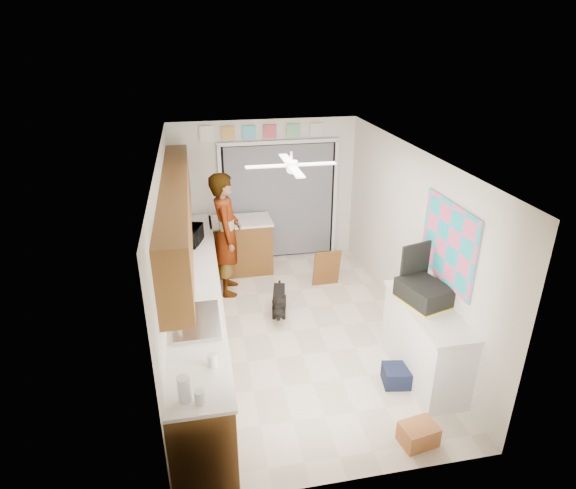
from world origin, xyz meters
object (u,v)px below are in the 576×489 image
microwave (189,235)px  suitcase (424,293)px  man (226,235)px  dog (279,300)px  cardboard_box (418,434)px  navy_crate (399,376)px  paper_towel_roll (184,389)px

microwave → suitcase: microwave is taller
microwave → man: 0.58m
man → dog: size_ratio=3.40×
microwave → cardboard_box: size_ratio=1.30×
cardboard_box → dog: bearing=109.6°
cardboard_box → man: size_ratio=0.18×
suitcase → dog: bearing=116.9°
suitcase → dog: size_ratio=0.99×
dog → suitcase: bearing=-35.1°
man → dog: (0.67, -0.84, -0.75)m
microwave → navy_crate: microwave is taller
suitcase → cardboard_box: suitcase is taller
paper_towel_roll → navy_crate: 2.74m
cardboard_box → navy_crate: size_ratio=0.99×
paper_towel_roll → cardboard_box: 2.44m
microwave → cardboard_box: microwave is taller
suitcase → dog: 2.27m
suitcase → cardboard_box: size_ratio=1.60×
man → paper_towel_roll: bearing=174.0°
cardboard_box → dog: 2.85m
cardboard_box → man: 3.97m
dog → cardboard_box: bearing=-58.5°
cardboard_box → navy_crate: bearing=79.5°
suitcase → navy_crate: suitcase is taller
suitcase → man: bearing=115.4°
paper_towel_roll → dog: 3.08m
cardboard_box → navy_crate: 0.90m
cardboard_box → paper_towel_roll: bearing=179.7°
cardboard_box → dog: size_ratio=0.62×
navy_crate → dog: 2.11m
microwave → dog: (1.22, -0.70, -0.84)m
suitcase → man: size_ratio=0.29×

